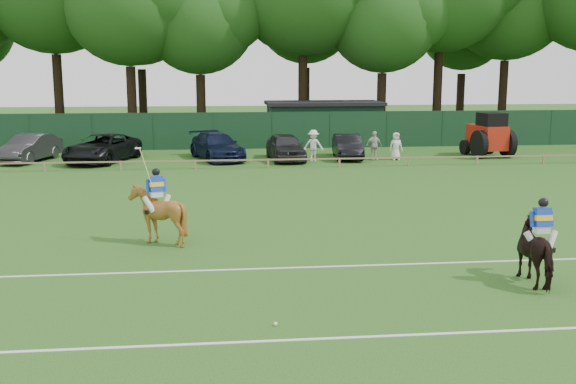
{
  "coord_description": "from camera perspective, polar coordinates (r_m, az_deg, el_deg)",
  "views": [
    {
      "loc": [
        -1.83,
        -18.84,
        5.46
      ],
      "look_at": [
        0.5,
        3.0,
        1.4
      ],
      "focal_mm": 42.0,
      "sensor_mm": 36.0,
      "label": 1
    }
  ],
  "objects": [
    {
      "name": "ground",
      "position": [
        19.7,
        -0.52,
        -5.62
      ],
      "size": [
        160.0,
        160.0,
        0.0
      ],
      "primitive_type": "plane",
      "color": "#1E4C14",
      "rests_on": "ground"
    },
    {
      "name": "horse_dark",
      "position": [
        18.41,
        20.55,
        -4.74
      ],
      "size": [
        0.96,
        2.02,
        1.68
      ],
      "primitive_type": "imported",
      "rotation": [
        0.0,
        0.0,
        3.17
      ],
      "color": "black",
      "rests_on": "ground"
    },
    {
      "name": "horse_chestnut",
      "position": [
        21.49,
        -11.0,
        -1.85
      ],
      "size": [
        1.94,
        2.07,
        1.89
      ],
      "primitive_type": "imported",
      "rotation": [
        0.0,
        0.0,
        3.43
      ],
      "color": "brown",
      "rests_on": "ground"
    },
    {
      "name": "sedan_grey",
      "position": [
        42.59,
        -21.02,
        3.51
      ],
      "size": [
        2.93,
        5.16,
        1.61
      ],
      "primitive_type": "imported",
      "rotation": [
        0.0,
        0.0,
        -0.27
      ],
      "color": "#2D2D2F",
      "rests_on": "ground"
    },
    {
      "name": "suv_black",
      "position": [
        41.05,
        -15.45,
        3.6
      ],
      "size": [
        4.45,
        6.41,
        1.63
      ],
      "primitive_type": "imported",
      "rotation": [
        0.0,
        0.0,
        -0.33
      ],
      "color": "black",
      "rests_on": "ground"
    },
    {
      "name": "sedan_navy",
      "position": [
        40.79,
        -6.04,
        3.85
      ],
      "size": [
        3.79,
        5.89,
        1.59
      ],
      "primitive_type": "imported",
      "rotation": [
        0.0,
        0.0,
        0.31
      ],
      "color": "black",
      "rests_on": "ground"
    },
    {
      "name": "hatch_grey",
      "position": [
        40.29,
        -0.21,
        3.85
      ],
      "size": [
        2.25,
        4.88,
        1.62
      ],
      "primitive_type": "imported",
      "rotation": [
        0.0,
        0.0,
        0.07
      ],
      "color": "#2B2B2D",
      "rests_on": "ground"
    },
    {
      "name": "estate_black",
      "position": [
        41.24,
        5.07,
        3.85
      ],
      "size": [
        1.9,
        4.55,
        1.46
      ],
      "primitive_type": "imported",
      "rotation": [
        0.0,
        0.0,
        -0.08
      ],
      "color": "black",
      "rests_on": "ground"
    },
    {
      "name": "spectator_left",
      "position": [
        40.06,
        2.16,
        3.97
      ],
      "size": [
        1.25,
        0.79,
        1.84
      ],
      "primitive_type": "imported",
      "rotation": [
        0.0,
        0.0,
        -0.09
      ],
      "color": "white",
      "rests_on": "ground"
    },
    {
      "name": "spectator_mid",
      "position": [
        40.72,
        7.29,
        3.92
      ],
      "size": [
        1.09,
        0.65,
        1.74
      ],
      "primitive_type": "imported",
      "rotation": [
        0.0,
        0.0,
        0.23
      ],
      "color": "beige",
      "rests_on": "ground"
    },
    {
      "name": "spectator_right",
      "position": [
        40.95,
        9.13,
        3.85
      ],
      "size": [
        0.86,
        0.61,
        1.66
      ],
      "primitive_type": "imported",
      "rotation": [
        0.0,
        0.0,
        0.11
      ],
      "color": "white",
      "rests_on": "ground"
    },
    {
      "name": "rider_dark",
      "position": [
        18.23,
        20.72,
        -2.47
      ],
      "size": [
        0.94,
        0.38,
        1.41
      ],
      "rotation": [
        0.0,
        0.0,
        3.17
      ],
      "color": "silver",
      "rests_on": "ground"
    },
    {
      "name": "rider_chestnut",
      "position": [
        21.33,
        -11.08,
        0.29
      ],
      "size": [
        0.98,
        0.52,
        2.05
      ],
      "rotation": [
        0.0,
        0.0,
        3.43
      ],
      "color": "silver",
      "rests_on": "ground"
    },
    {
      "name": "polo_ball",
      "position": [
        14.73,
        -1.07,
        -11.1
      ],
      "size": [
        0.09,
        0.09,
        0.09
      ],
      "primitive_type": "sphere",
      "color": "silver",
      "rests_on": "ground"
    },
    {
      "name": "pitch_lines",
      "position": [
        16.38,
        0.69,
        -8.98
      ],
      "size": [
        60.0,
        5.1,
        0.01
      ],
      "color": "silver",
      "rests_on": "ground"
    },
    {
      "name": "pitch_rail",
      "position": [
        37.22,
        -3.22,
        2.72
      ],
      "size": [
        62.1,
        0.1,
        0.5
      ],
      "color": "#997F5B",
      "rests_on": "ground"
    },
    {
      "name": "perimeter_fence",
      "position": [
        46.07,
        -3.81,
        5.21
      ],
      "size": [
        92.08,
        0.08,
        2.5
      ],
      "color": "#14351E",
      "rests_on": "ground"
    },
    {
      "name": "utility_shed",
      "position": [
        49.62,
        3.02,
        5.93
      ],
      "size": [
        8.4,
        4.4,
        3.04
      ],
      "color": "#14331E",
      "rests_on": "ground"
    },
    {
      "name": "tree_row",
      "position": [
        54.25,
        -2.02,
        4.7
      ],
      "size": [
        96.0,
        12.0,
        21.0
      ],
      "primitive_type": null,
      "color": "#26561C",
      "rests_on": "ground"
    },
    {
      "name": "tractor",
      "position": [
        43.74,
        16.61,
        4.58
      ],
      "size": [
        2.57,
        3.51,
        2.74
      ],
      "rotation": [
        0.0,
        0.0,
        0.13
      ],
      "color": "#AC1F0F",
      "rests_on": "ground"
    }
  ]
}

